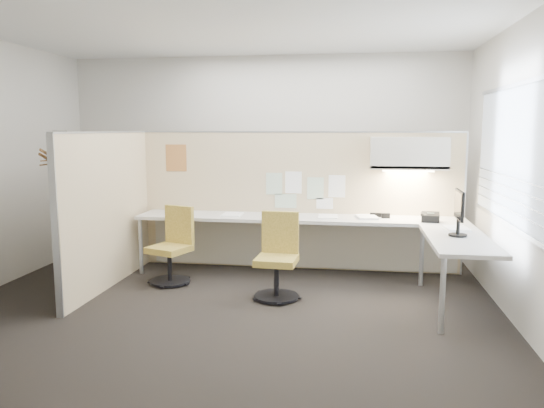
% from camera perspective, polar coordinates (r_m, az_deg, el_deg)
% --- Properties ---
extents(floor, '(5.50, 4.50, 0.01)m').
position_cam_1_polar(floor, '(5.57, -4.83, -10.83)').
color(floor, black).
rests_on(floor, ground).
extents(ceiling, '(5.50, 4.50, 0.01)m').
position_cam_1_polar(ceiling, '(5.36, -5.21, 18.89)').
color(ceiling, white).
rests_on(ceiling, wall_back).
extents(wall_back, '(5.50, 0.02, 2.80)m').
position_cam_1_polar(wall_back, '(7.48, -0.89, 5.04)').
color(wall_back, beige).
rests_on(wall_back, ground).
extents(wall_front, '(5.50, 0.02, 2.80)m').
position_cam_1_polar(wall_front, '(3.15, -14.81, 0.61)').
color(wall_front, beige).
rests_on(wall_front, ground).
extents(wall_right, '(0.02, 4.50, 2.80)m').
position_cam_1_polar(wall_right, '(5.34, 25.04, 3.07)').
color(wall_right, beige).
rests_on(wall_right, ground).
extents(window_pane, '(0.01, 2.80, 1.30)m').
position_cam_1_polar(window_pane, '(5.32, 24.87, 4.69)').
color(window_pane, '#A1ACBB').
rests_on(window_pane, wall_right).
extents(partition_back, '(4.10, 0.06, 1.75)m').
position_cam_1_polar(partition_back, '(6.81, 2.76, 0.30)').
color(partition_back, beige).
rests_on(partition_back, floor).
extents(partition_left, '(0.06, 2.20, 1.75)m').
position_cam_1_polar(partition_left, '(6.32, -17.17, -0.66)').
color(partition_left, beige).
rests_on(partition_left, floor).
extents(desk, '(4.00, 2.07, 0.73)m').
position_cam_1_polar(desk, '(6.36, 5.71, -2.78)').
color(desk, beige).
rests_on(desk, floor).
extents(overhead_bin, '(0.90, 0.36, 0.38)m').
position_cam_1_polar(overhead_bin, '(6.54, 14.50, 5.32)').
color(overhead_bin, beige).
rests_on(overhead_bin, partition_back).
extents(task_light_strip, '(0.60, 0.06, 0.02)m').
position_cam_1_polar(task_light_strip, '(6.55, 14.43, 3.48)').
color(task_light_strip, '#FFEABF').
rests_on(task_light_strip, overhead_bin).
extents(pinned_papers, '(1.01, 0.00, 0.47)m').
position_cam_1_polar(pinned_papers, '(6.75, 3.41, 1.58)').
color(pinned_papers, '#8CBF8C').
rests_on(pinned_papers, partition_back).
extents(poster, '(0.28, 0.00, 0.35)m').
position_cam_1_polar(poster, '(7.08, -10.28, 4.90)').
color(poster, orange).
rests_on(poster, partition_back).
extents(chair_left, '(0.53, 0.54, 0.88)m').
position_cam_1_polar(chair_left, '(6.34, -10.62, -4.67)').
color(chair_left, black).
rests_on(chair_left, floor).
extents(chair_right, '(0.48, 0.48, 0.90)m').
position_cam_1_polar(chair_right, '(5.68, 0.62, -5.93)').
color(chair_right, black).
rests_on(chair_right, floor).
extents(monitor, '(0.18, 0.44, 0.46)m').
position_cam_1_polar(monitor, '(5.58, 19.47, -0.62)').
color(monitor, black).
rests_on(monitor, desk).
extents(phone, '(0.23, 0.22, 0.12)m').
position_cam_1_polar(phone, '(6.40, 16.62, -1.38)').
color(phone, black).
rests_on(phone, desk).
extents(stapler, '(0.14, 0.04, 0.05)m').
position_cam_1_polar(stapler, '(6.60, 11.08, -1.15)').
color(stapler, black).
rests_on(stapler, desk).
extents(tape_dispenser, '(0.10, 0.07, 0.06)m').
position_cam_1_polar(tape_dispenser, '(6.53, 12.12, -1.23)').
color(tape_dispenser, black).
rests_on(tape_dispenser, desk).
extents(coat_hook, '(0.18, 0.47, 1.41)m').
position_cam_1_polar(coat_hook, '(5.49, -22.42, 3.44)').
color(coat_hook, silver).
rests_on(coat_hook, partition_left).
extents(paper_stack_0, '(0.28, 0.34, 0.03)m').
position_cam_1_polar(paper_stack_0, '(6.83, -9.98, -0.88)').
color(paper_stack_0, white).
rests_on(paper_stack_0, desk).
extents(paper_stack_1, '(0.23, 0.30, 0.02)m').
position_cam_1_polar(paper_stack_1, '(6.62, -4.28, -1.13)').
color(paper_stack_1, white).
rests_on(paper_stack_1, desk).
extents(paper_stack_2, '(0.27, 0.33, 0.04)m').
position_cam_1_polar(paper_stack_2, '(6.44, 0.22, -1.28)').
color(paper_stack_2, white).
rests_on(paper_stack_2, desk).
extents(paper_stack_3, '(0.24, 0.31, 0.01)m').
position_cam_1_polar(paper_stack_3, '(6.50, 6.04, -1.34)').
color(paper_stack_3, white).
rests_on(paper_stack_3, desk).
extents(paper_stack_4, '(0.29, 0.34, 0.03)m').
position_cam_1_polar(paper_stack_4, '(6.48, 10.15, -1.39)').
color(paper_stack_4, white).
rests_on(paper_stack_4, desk).
extents(paper_stack_5, '(0.26, 0.32, 0.02)m').
position_cam_1_polar(paper_stack_5, '(6.00, 19.22, -2.50)').
color(paper_stack_5, white).
rests_on(paper_stack_5, desk).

